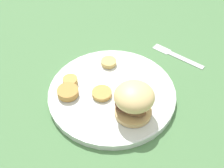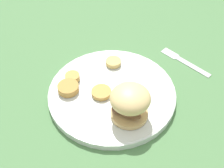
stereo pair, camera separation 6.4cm
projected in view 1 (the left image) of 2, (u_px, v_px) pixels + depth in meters
The scene contains 8 objects.
ground_plane at pixel (112, 96), 0.77m from camera, with size 4.00×4.00×0.00m, color #4C7A47.
dinner_plate at pixel (112, 93), 0.76m from camera, with size 0.31×0.31×0.02m.
sandwich at pixel (133, 101), 0.68m from camera, with size 0.09×0.09×0.08m.
potato_round_0 at pixel (70, 81), 0.77m from camera, with size 0.04×0.04×0.02m, color tan.
potato_round_1 at pixel (102, 93), 0.74m from camera, with size 0.05×0.05×0.01m, color tan.
potato_round_2 at pixel (68, 92), 0.74m from camera, with size 0.05×0.05×0.02m, color #BC8942.
potato_round_3 at pixel (109, 62), 0.82m from camera, with size 0.04×0.04×0.01m, color #DBB766.
fork at pixel (177, 56), 0.87m from camera, with size 0.13×0.11×0.00m.
Camera 1 is at (-0.01, -0.51, 0.58)m, focal length 50.00 mm.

